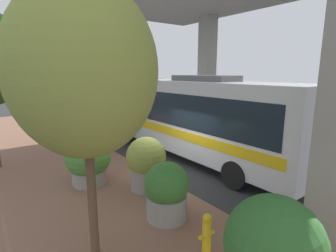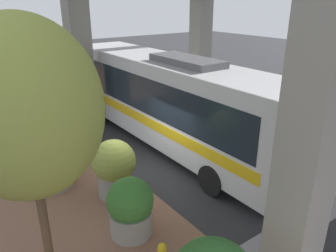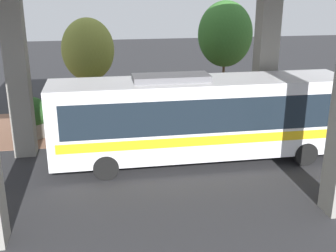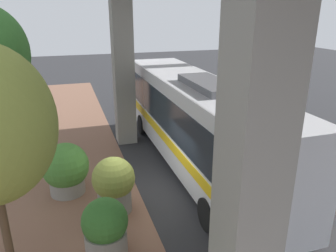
% 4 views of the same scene
% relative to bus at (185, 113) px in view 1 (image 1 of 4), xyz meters
% --- Properties ---
extents(ground_plane, '(80.00, 80.00, 0.00)m').
position_rel_bus_xyz_m(ground_plane, '(-2.62, -1.93, -2.07)').
color(ground_plane, '#2D2D30').
rests_on(ground_plane, ground).
extents(sidewalk_strip, '(6.00, 40.00, 0.02)m').
position_rel_bus_xyz_m(sidewalk_strip, '(-5.62, -1.93, -2.06)').
color(sidewalk_strip, '#845B47').
rests_on(sidewalk_strip, ground).
extents(bus, '(2.56, 12.30, 3.83)m').
position_rel_bus_xyz_m(bus, '(0.00, 0.00, 0.00)').
color(bus, silver).
rests_on(bus, ground).
extents(fire_hydrant, '(0.40, 0.19, 1.09)m').
position_rel_bus_xyz_m(fire_hydrant, '(-4.41, -5.96, -1.52)').
color(fire_hydrant, gold).
rests_on(fire_hydrant, ground).
extents(planter_front, '(1.35, 1.35, 1.85)m').
position_rel_bus_xyz_m(planter_front, '(-3.59, -2.23, -1.11)').
color(planter_front, gray).
rests_on(planter_front, ground).
extents(planter_back, '(1.61, 1.61, 1.86)m').
position_rel_bus_xyz_m(planter_back, '(-5.01, -0.62, -1.15)').
color(planter_back, gray).
rests_on(planter_back, ground).
extents(planter_extra, '(1.21, 1.21, 1.62)m').
position_rel_bus_xyz_m(planter_extra, '(-4.12, -4.13, -1.27)').
color(planter_extra, gray).
rests_on(planter_extra, ground).
extents(street_tree_far, '(2.75, 2.75, 5.64)m').
position_rel_bus_xyz_m(street_tree_far, '(-6.31, -4.55, 1.91)').
color(street_tree_far, brown).
rests_on(street_tree_far, ground).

